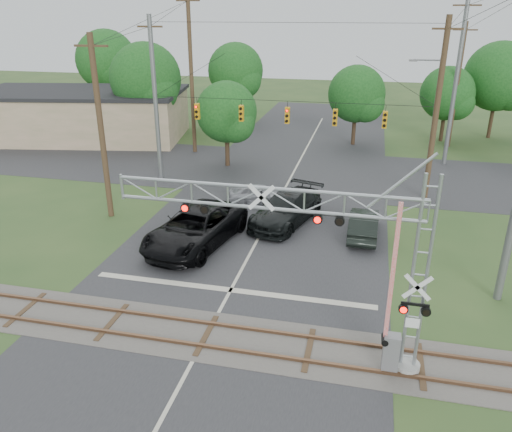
% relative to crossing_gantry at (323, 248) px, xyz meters
% --- Properties ---
extents(ground, '(160.00, 160.00, 0.00)m').
position_rel_crossing_gantry_xyz_m(ground, '(-4.33, -1.64, -4.48)').
color(ground, '#2D4821').
rests_on(ground, ground).
extents(road_main, '(14.00, 90.00, 0.02)m').
position_rel_crossing_gantry_xyz_m(road_main, '(-4.33, 8.36, -4.47)').
color(road_main, '#2B2B2E').
rests_on(road_main, ground).
extents(road_cross, '(90.00, 12.00, 0.02)m').
position_rel_crossing_gantry_xyz_m(road_cross, '(-4.33, 22.36, -4.47)').
color(road_cross, '#2B2B2E').
rests_on(road_cross, ground).
extents(railroad_track, '(90.00, 3.20, 0.17)m').
position_rel_crossing_gantry_xyz_m(railroad_track, '(-4.33, 0.36, -4.45)').
color(railroad_track, '#49433F').
rests_on(railroad_track, ground).
extents(crossing_gantry, '(10.76, 0.93, 7.24)m').
position_rel_crossing_gantry_xyz_m(crossing_gantry, '(0.00, 0.00, 0.00)').
color(crossing_gantry, gray).
rests_on(crossing_gantry, ground).
extents(traffic_signal_span, '(19.34, 0.36, 11.50)m').
position_rel_crossing_gantry_xyz_m(traffic_signal_span, '(-3.40, 18.36, 1.18)').
color(traffic_signal_span, slate).
rests_on(traffic_signal_span, ground).
extents(pickup_black, '(4.60, 7.60, 1.97)m').
position_rel_crossing_gantry_xyz_m(pickup_black, '(-7.44, 8.03, -3.49)').
color(pickup_black, black).
rests_on(pickup_black, ground).
extents(car_dark, '(4.22, 6.66, 1.80)m').
position_rel_crossing_gantry_xyz_m(car_dark, '(-3.22, 12.10, -3.58)').
color(car_dark, black).
rests_on(car_dark, ground).
extents(sedan_silver, '(3.88, 1.64, 1.31)m').
position_rel_crossing_gantry_xyz_m(sedan_silver, '(-5.45, 14.83, -3.82)').
color(sedan_silver, '#9EA0A6').
rests_on(sedan_silver, ground).
extents(suv_dark, '(1.62, 4.48, 1.47)m').
position_rel_crossing_gantry_xyz_m(suv_dark, '(1.29, 11.20, -3.74)').
color(suv_dark, black).
rests_on(suv_dark, ground).
extents(commercial_building, '(21.16, 13.37, 4.61)m').
position_rel_crossing_gantry_xyz_m(commercial_building, '(-26.41, 28.69, -2.17)').
color(commercial_building, '#8A805C').
rests_on(commercial_building, ground).
extents(streetlight, '(2.30, 0.24, 8.64)m').
position_rel_crossing_gantry_xyz_m(streetlight, '(5.51, 23.74, 0.35)').
color(streetlight, slate).
rests_on(streetlight, ground).
extents(utility_poles, '(24.31, 27.72, 13.64)m').
position_rel_crossing_gantry_xyz_m(utility_poles, '(-0.77, 20.38, 1.79)').
color(utility_poles, '#412E1E').
rests_on(utility_poles, ground).
extents(treeline, '(52.52, 27.23, 9.81)m').
position_rel_crossing_gantry_xyz_m(treeline, '(-8.05, 33.79, 1.04)').
color(treeline, '#362618').
rests_on(treeline, ground).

